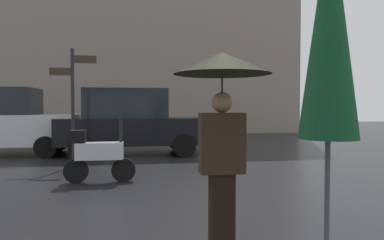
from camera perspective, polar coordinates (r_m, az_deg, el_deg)
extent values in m
cylinder|color=#4C4C51|center=(2.71, 21.20, -15.33)|extent=(0.04, 0.04, 1.17)
cone|color=#144C28|center=(2.65, 21.60, 14.55)|extent=(0.41, 0.41, 1.60)
cube|color=black|center=(3.71, 4.88, -14.47)|extent=(0.25, 0.16, 0.77)
cube|color=#332319|center=(3.58, 4.92, -3.78)|extent=(0.46, 0.21, 0.62)
sphere|color=#936B4C|center=(3.56, 4.94, 2.89)|extent=(0.21, 0.21, 0.21)
cylinder|color=black|center=(3.56, 4.94, 5.08)|extent=(0.02, 0.02, 0.30)
cone|color=black|center=(3.59, 4.96, 9.27)|extent=(1.00, 1.00, 0.23)
cylinder|color=black|center=(6.92, -11.16, -8.04)|extent=(0.46, 0.09, 0.46)
cylinder|color=black|center=(7.01, -18.46, -7.97)|extent=(0.46, 0.09, 0.46)
cube|color=silver|center=(6.90, -14.86, -4.91)|extent=(0.88, 0.32, 0.32)
cube|color=black|center=(6.92, -18.16, -2.59)|extent=(0.28, 0.28, 0.24)
cylinder|color=black|center=(6.83, -11.57, -2.00)|extent=(0.06, 0.06, 0.55)
cube|color=black|center=(10.78, -9.45, -1.75)|extent=(4.42, 1.69, 0.79)
cube|color=black|center=(10.76, -10.66, 2.67)|extent=(2.43, 1.55, 0.88)
cylinder|color=black|center=(11.72, -2.34, -3.35)|extent=(0.67, 0.18, 0.67)
cylinder|color=black|center=(10.06, -1.26, -4.25)|extent=(0.67, 0.18, 0.67)
cylinder|color=black|center=(11.75, -16.43, -3.42)|extent=(0.67, 0.18, 0.67)
cylinder|color=black|center=(10.09, -17.70, -4.32)|extent=(0.67, 0.18, 0.67)
cube|color=silver|center=(11.92, -28.71, -1.42)|extent=(4.48, 1.67, 0.91)
cylinder|color=black|center=(12.35, -20.98, -3.31)|extent=(0.62, 0.18, 0.62)
cylinder|color=black|center=(10.74, -22.86, -4.13)|extent=(0.62, 0.18, 0.62)
cylinder|color=black|center=(8.80, -18.93, 1.83)|extent=(0.08, 0.08, 2.84)
cube|color=#33281E|center=(8.83, -17.21, 9.47)|extent=(0.56, 0.04, 0.18)
cube|color=#33281E|center=(8.89, -20.66, 7.43)|extent=(0.52, 0.04, 0.18)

